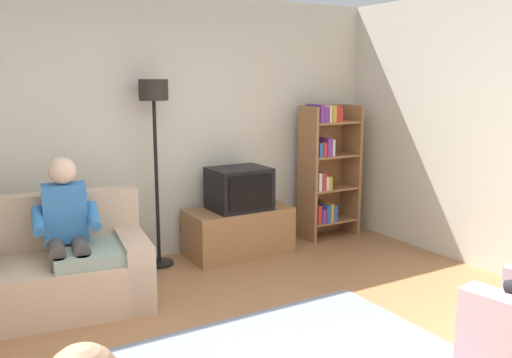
# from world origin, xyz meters

# --- Properties ---
(back_wall_assembly) EXTENTS (6.20, 0.17, 2.70)m
(back_wall_assembly) POSITION_xyz_m (-0.00, 2.66, 1.35)
(back_wall_assembly) COLOR beige
(back_wall_assembly) RESTS_ON ground_plane
(couch) EXTENTS (2.00, 1.13, 0.90)m
(couch) POSITION_xyz_m (-1.21, 1.84, 0.31)
(couch) COLOR tan
(couch) RESTS_ON ground_plane
(tv_stand) EXTENTS (1.10, 0.56, 0.50)m
(tv_stand) POSITION_xyz_m (0.96, 2.25, 0.25)
(tv_stand) COLOR olive
(tv_stand) RESTS_ON ground_plane
(tv) EXTENTS (0.60, 0.49, 0.44)m
(tv) POSITION_xyz_m (0.96, 2.23, 0.72)
(tv) COLOR black
(tv) RESTS_ON tv_stand
(bookshelf) EXTENTS (0.68, 0.36, 1.57)m
(bookshelf) POSITION_xyz_m (2.15, 2.32, 0.82)
(bookshelf) COLOR olive
(bookshelf) RESTS_ON ground_plane
(floor_lamp) EXTENTS (0.28, 0.28, 1.85)m
(floor_lamp) POSITION_xyz_m (0.10, 2.35, 1.45)
(floor_lamp) COLOR black
(floor_lamp) RESTS_ON ground_plane
(person_on_couch) EXTENTS (0.55, 0.57, 1.24)m
(person_on_couch) POSITION_xyz_m (-0.90, 1.73, 0.70)
(person_on_couch) COLOR #3372B2
(person_on_couch) RESTS_ON ground_plane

